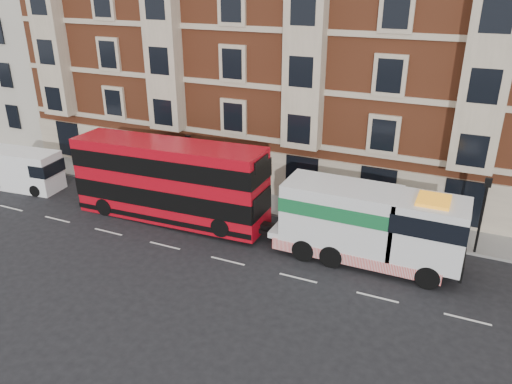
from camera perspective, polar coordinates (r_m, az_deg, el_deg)
ground at (r=26.99m, az=-3.26°, el=-7.87°), size 120.00×120.00×0.00m
sidewalk at (r=32.98m, az=2.72°, el=-1.55°), size 90.00×3.00×0.15m
victorian_terrace at (r=37.02m, az=8.30°, el=17.15°), size 45.00×12.00×20.40m
cream_block at (r=53.65m, az=-26.49°, el=15.12°), size 16.00×10.00×16.80m
lamp_post_west at (r=33.42m, az=-7.64°, el=3.44°), size 0.35×0.15×4.35m
lamp_post_east at (r=28.89m, az=24.49°, el=-1.90°), size 0.35×0.15×4.35m
double_decker_bus at (r=30.72m, az=-9.92°, el=1.38°), size 12.32×2.83×4.99m
tow_truck at (r=26.56m, az=12.43°, el=-3.60°), size 9.87×2.92×4.11m
box_van at (r=39.03m, az=-25.06°, el=2.30°), size 5.53×2.72×2.78m
pedestrian at (r=38.73m, az=-15.54°, el=3.07°), size 0.79×0.71×1.82m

